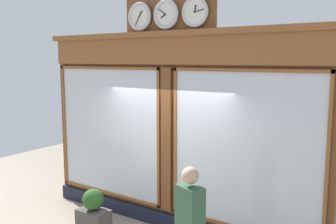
% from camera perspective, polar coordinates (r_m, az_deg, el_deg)
% --- Properties ---
extents(shop_facade, '(5.60, 0.42, 4.08)m').
position_cam_1_polar(shop_facade, '(6.58, 0.61, -2.79)').
color(shop_facade, brown).
rests_on(shop_facade, ground_plane).
extents(planter_box, '(0.56, 0.36, 0.40)m').
position_cam_1_polar(planter_box, '(6.94, -11.32, -15.99)').
color(planter_box, '#4C4742').
rests_on(planter_box, ground_plane).
extents(planter_shrub, '(0.37, 0.37, 0.37)m').
position_cam_1_polar(planter_shrub, '(6.80, -11.42, -13.01)').
color(planter_shrub, '#285623').
rests_on(planter_shrub, planter_box).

